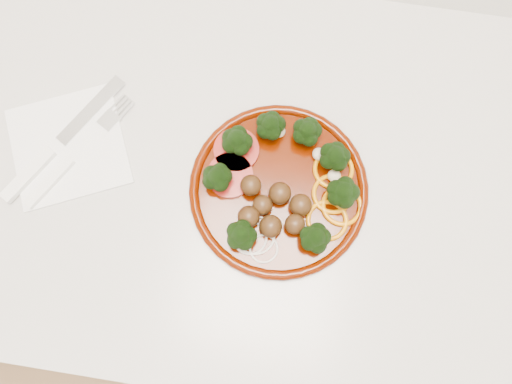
# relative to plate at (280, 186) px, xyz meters

# --- Properties ---
(counter) EXTENTS (2.40, 0.60, 0.90)m
(counter) POSITION_rel_plate_xyz_m (-0.23, 0.02, -0.47)
(counter) COLOR silver
(counter) RESTS_ON ground
(plate) EXTENTS (0.25, 0.25, 0.06)m
(plate) POSITION_rel_plate_xyz_m (0.00, 0.00, 0.00)
(plate) COLOR #420E00
(plate) RESTS_ON counter
(napkin) EXTENTS (0.21, 0.21, 0.00)m
(napkin) POSITION_rel_plate_xyz_m (-0.31, 0.02, -0.02)
(napkin) COLOR white
(napkin) RESTS_ON counter
(knife) EXTENTS (0.13, 0.21, 0.01)m
(knife) POSITION_rel_plate_xyz_m (-0.33, -0.00, -0.01)
(knife) COLOR silver
(knife) RESTS_ON napkin
(fork) EXTENTS (0.12, 0.19, 0.01)m
(fork) POSITION_rel_plate_xyz_m (-0.30, -0.02, -0.01)
(fork) COLOR white
(fork) RESTS_ON napkin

